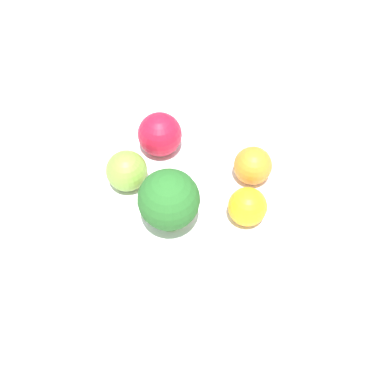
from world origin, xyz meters
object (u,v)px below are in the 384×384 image
(orange_front, at_px, (247,207))
(orange_back, at_px, (253,166))
(bowl, at_px, (192,204))
(apple_red, at_px, (160,134))
(apple_green, at_px, (127,171))
(broccoli, at_px, (172,202))

(orange_front, height_order, orange_back, orange_back)
(bowl, xyz_separation_m, orange_back, (-0.04, -0.06, 0.03))
(bowl, xyz_separation_m, apple_red, (0.07, -0.04, 0.04))
(orange_front, bearing_deg, bowl, 10.29)
(bowl, relative_size, apple_green, 5.21)
(bowl, height_order, broccoli, broccoli)
(bowl, relative_size, broccoli, 3.14)
(apple_green, distance_m, orange_front, 0.14)
(apple_red, bearing_deg, bowl, 152.63)
(broccoli, height_order, orange_back, broccoli)
(broccoli, distance_m, apple_green, 0.08)
(apple_green, bearing_deg, broccoli, 167.93)
(apple_red, bearing_deg, orange_back, -167.24)
(apple_green, bearing_deg, orange_front, -164.62)
(apple_green, distance_m, orange_back, 0.14)
(bowl, distance_m, apple_red, 0.09)
(bowl, xyz_separation_m, orange_front, (-0.06, -0.01, 0.03))
(bowl, relative_size, apple_red, 4.67)
(apple_green, height_order, orange_front, apple_green)
(orange_back, bearing_deg, orange_front, 115.25)
(orange_back, bearing_deg, broccoli, 71.02)
(broccoli, bearing_deg, bowl, -84.13)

